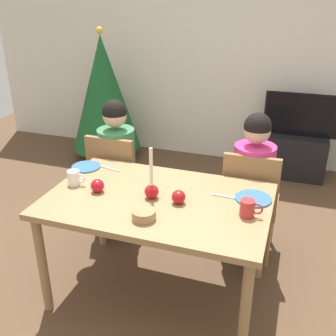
{
  "coord_description": "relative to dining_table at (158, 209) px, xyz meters",
  "views": [
    {
      "loc": [
        0.77,
        -2.05,
        1.96
      ],
      "look_at": [
        0.0,
        0.2,
        0.87
      ],
      "focal_mm": 42.39,
      "sensor_mm": 36.0,
      "label": 1
    }
  ],
  "objects": [
    {
      "name": "mug_left",
      "position": [
        -0.59,
        -0.01,
        0.13
      ],
      "size": [
        0.13,
        0.08,
        0.1
      ],
      "color": "white",
      "rests_on": "dining_table"
    },
    {
      "name": "chair_right",
      "position": [
        0.51,
        0.61,
        -0.15
      ],
      "size": [
        0.4,
        0.4,
        0.9
      ],
      "color": "olive",
      "rests_on": "ground"
    },
    {
      "name": "dining_table",
      "position": [
        0.0,
        0.0,
        0.0
      ],
      "size": [
        1.4,
        0.9,
        0.75
      ],
      "color": "#99754C",
      "rests_on": "ground"
    },
    {
      "name": "plate_right",
      "position": [
        0.57,
        0.17,
        0.09
      ],
      "size": [
        0.23,
        0.23,
        0.01
      ],
      "primitive_type": "cylinder",
      "color": "teal",
      "rests_on": "dining_table"
    },
    {
      "name": "mug_right",
      "position": [
        0.57,
        -0.04,
        0.13
      ],
      "size": [
        0.13,
        0.09,
        0.1
      ],
      "color": "#B72D2D",
      "rests_on": "dining_table"
    },
    {
      "name": "fork_right",
      "position": [
        0.4,
        0.15,
        0.09
      ],
      "size": [
        0.18,
        0.03,
        0.01
      ],
      "primitive_type": "cube",
      "rotation": [
        0.0,
        0.0,
        -0.06
      ],
      "color": "silver",
      "rests_on": "dining_table"
    },
    {
      "name": "back_wall",
      "position": [
        0.0,
        2.6,
        0.63
      ],
      "size": [
        6.4,
        0.1,
        2.6
      ],
      "primitive_type": "cube",
      "color": "silver",
      "rests_on": "ground"
    },
    {
      "name": "tv",
      "position": [
        0.8,
        2.3,
        0.04
      ],
      "size": [
        0.79,
        0.05,
        0.46
      ],
      "color": "black",
      "rests_on": "tv_stand"
    },
    {
      "name": "plate_left",
      "position": [
        -0.66,
        0.26,
        0.09
      ],
      "size": [
        0.21,
        0.21,
        0.01
      ],
      "primitive_type": "cylinder",
      "color": "teal",
      "rests_on": "dining_table"
    },
    {
      "name": "tv_stand",
      "position": [
        0.8,
        2.3,
        -0.43
      ],
      "size": [
        0.64,
        0.4,
        0.48
      ],
      "primitive_type": "cube",
      "color": "black",
      "rests_on": "ground"
    },
    {
      "name": "person_left_child",
      "position": [
        -0.59,
        0.64,
        -0.1
      ],
      "size": [
        0.3,
        0.3,
        1.17
      ],
      "color": "#33384C",
      "rests_on": "ground"
    },
    {
      "name": "bowl_walnuts",
      "position": [
        0.01,
        -0.26,
        0.11
      ],
      "size": [
        0.14,
        0.14,
        0.06
      ],
      "primitive_type": "cylinder",
      "color": "#99754C",
      "rests_on": "dining_table"
    },
    {
      "name": "apple_by_left_plate",
      "position": [
        -0.4,
        -0.05,
        0.13
      ],
      "size": [
        0.09,
        0.09,
        0.09
      ],
      "primitive_type": "sphere",
      "color": "#B61421",
      "rests_on": "dining_table"
    },
    {
      "name": "ground_plane",
      "position": [
        0.0,
        0.0,
        -0.67
      ],
      "size": [
        7.68,
        7.68,
        0.0
      ],
      "primitive_type": "plane",
      "color": "brown"
    },
    {
      "name": "fork_left",
      "position": [
        -0.48,
        0.29,
        0.09
      ],
      "size": [
        0.18,
        0.05,
        0.01
      ],
      "primitive_type": "cube",
      "rotation": [
        0.0,
        0.0,
        -0.23
      ],
      "color": "silver",
      "rests_on": "dining_table"
    },
    {
      "name": "person_right_child",
      "position": [
        0.51,
        0.64,
        -0.1
      ],
      "size": [
        0.3,
        0.3,
        1.17
      ],
      "color": "#33384C",
      "rests_on": "ground"
    },
    {
      "name": "apple_near_candle",
      "position": [
        0.14,
        -0.02,
        0.13
      ],
      "size": [
        0.09,
        0.09,
        0.09
      ],
      "primitive_type": "sphere",
      "color": "#B01518",
      "rests_on": "dining_table"
    },
    {
      "name": "christmas_tree",
      "position": [
        -1.46,
        2.1,
        0.14
      ],
      "size": [
        0.83,
        0.83,
        1.56
      ],
      "color": "brown",
      "rests_on": "ground"
    },
    {
      "name": "chair_left",
      "position": [
        -0.59,
        0.61,
        -0.15
      ],
      "size": [
        0.4,
        0.4,
        0.9
      ],
      "color": "olive",
      "rests_on": "ground"
    },
    {
      "name": "candle_centerpiece",
      "position": [
        -0.04,
        -0.01,
        0.15
      ],
      "size": [
        0.09,
        0.09,
        0.34
      ],
      "color": "red",
      "rests_on": "dining_table"
    }
  ]
}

